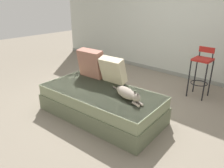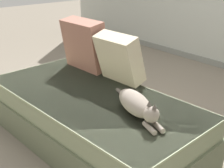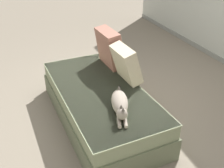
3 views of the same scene
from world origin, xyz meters
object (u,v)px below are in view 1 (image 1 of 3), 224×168
object	(u,v)px
couch	(101,103)
bar_stool_near_window	(202,67)
throw_pillow_corner	(91,63)
cat	(127,93)
throw_pillow_middle	(113,70)

from	to	relation	value
couch	bar_stool_near_window	distance (m)	2.03
bar_stool_near_window	couch	bearing A→B (deg)	-115.38
throw_pillow_corner	bar_stool_near_window	xyz separation A→B (m)	(1.42, 1.47, -0.12)
cat	bar_stool_near_window	xyz separation A→B (m)	(0.38, 1.75, 0.06)
throw_pillow_middle	bar_stool_near_window	bearing A→B (deg)	57.11
couch	cat	bearing A→B (deg)	7.31
cat	bar_stool_near_window	bearing A→B (deg)	77.76
couch	throw_pillow_middle	world-z (taller)	throw_pillow_middle
throw_pillow_corner	bar_stool_near_window	bearing A→B (deg)	46.00
couch	bar_stool_near_window	world-z (taller)	bar_stool_near_window
throw_pillow_corner	throw_pillow_middle	world-z (taller)	throw_pillow_corner
throw_pillow_middle	cat	distance (m)	0.65
throw_pillow_middle	throw_pillow_corner	bearing A→B (deg)	-176.23
bar_stool_near_window	cat	bearing A→B (deg)	-102.24
throw_pillow_corner	throw_pillow_middle	distance (m)	0.49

